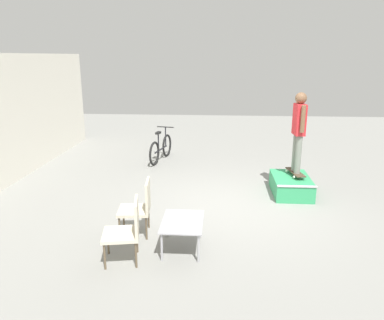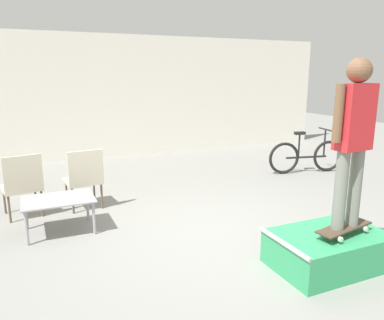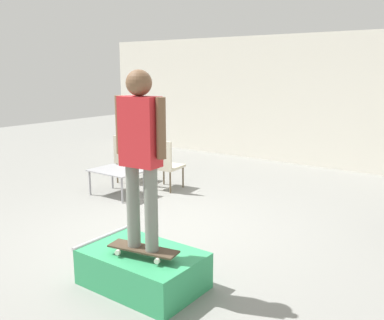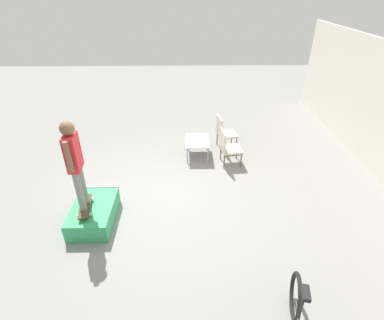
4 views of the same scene
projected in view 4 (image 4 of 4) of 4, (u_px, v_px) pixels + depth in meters
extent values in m
plane|color=gray|center=(163.00, 195.00, 6.76)|extent=(24.00, 24.00, 0.00)
cube|color=#339E60|center=(94.00, 213.00, 5.93)|extent=(1.22, 0.79, 0.38)
cylinder|color=#B7B7BC|center=(100.00, 187.00, 6.36)|extent=(0.05, 0.79, 0.05)
cube|color=#473828|center=(85.00, 206.00, 5.70)|extent=(0.75, 0.33, 0.02)
cylinder|color=white|center=(91.00, 214.00, 5.55)|extent=(0.06, 0.04, 0.05)
cylinder|color=white|center=(78.00, 216.00, 5.51)|extent=(0.06, 0.04, 0.05)
cylinder|color=white|center=(93.00, 199.00, 5.93)|extent=(0.06, 0.04, 0.05)
cylinder|color=white|center=(80.00, 201.00, 5.89)|extent=(0.06, 0.04, 0.05)
cylinder|color=gray|center=(82.00, 184.00, 5.58)|extent=(0.13, 0.13, 0.83)
cylinder|color=gray|center=(80.00, 191.00, 5.39)|extent=(0.13, 0.13, 0.83)
cube|color=red|center=(73.00, 152.00, 5.10)|extent=(0.40, 0.23, 0.66)
cylinder|color=brown|center=(75.00, 143.00, 5.28)|extent=(0.09, 0.09, 0.56)
cylinder|color=brown|center=(68.00, 157.00, 4.87)|extent=(0.09, 0.09, 0.56)
sphere|color=brown|center=(67.00, 128.00, 4.87)|extent=(0.24, 0.24, 0.24)
cube|color=#9E9EA3|center=(197.00, 141.00, 8.06)|extent=(0.91, 0.64, 0.02)
cylinder|color=#9E9EA3|center=(187.00, 141.00, 8.52)|extent=(0.04, 0.04, 0.44)
cylinder|color=#9E9EA3|center=(187.00, 156.00, 7.83)|extent=(0.04, 0.04, 0.44)
cylinder|color=#9E9EA3|center=(206.00, 141.00, 8.53)|extent=(0.04, 0.04, 0.44)
cylinder|color=#9E9EA3|center=(208.00, 155.00, 7.84)|extent=(0.04, 0.04, 0.44)
cylinder|color=brown|center=(236.00, 144.00, 8.43)|extent=(0.03, 0.03, 0.40)
cylinder|color=brown|center=(232.00, 137.00, 8.80)|extent=(0.03, 0.03, 0.40)
cylinder|color=brown|center=(221.00, 145.00, 8.36)|extent=(0.03, 0.03, 0.40)
cylinder|color=brown|center=(217.00, 138.00, 8.73)|extent=(0.03, 0.03, 0.40)
cube|color=beige|center=(227.00, 134.00, 8.47)|extent=(0.60, 0.60, 0.05)
cube|color=beige|center=(219.00, 126.00, 8.28)|extent=(0.52, 0.13, 0.50)
cylinder|color=brown|center=(241.00, 160.00, 7.66)|extent=(0.03, 0.03, 0.40)
cylinder|color=brown|center=(237.00, 152.00, 8.04)|extent=(0.03, 0.03, 0.40)
cylinder|color=brown|center=(224.00, 161.00, 7.62)|extent=(0.03, 0.03, 0.40)
cylinder|color=brown|center=(221.00, 153.00, 7.99)|extent=(0.03, 0.03, 0.40)
cube|color=beige|center=(231.00, 149.00, 7.71)|extent=(0.57, 0.57, 0.05)
cube|color=beige|center=(223.00, 140.00, 7.55)|extent=(0.52, 0.09, 0.50)
torus|color=black|center=(296.00, 296.00, 4.22)|extent=(0.67, 0.20, 0.67)
cylinder|color=black|center=(302.00, 307.00, 3.82)|extent=(0.04, 0.04, 0.49)
cube|color=black|center=(306.00, 293.00, 3.68)|extent=(0.24, 0.14, 0.06)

